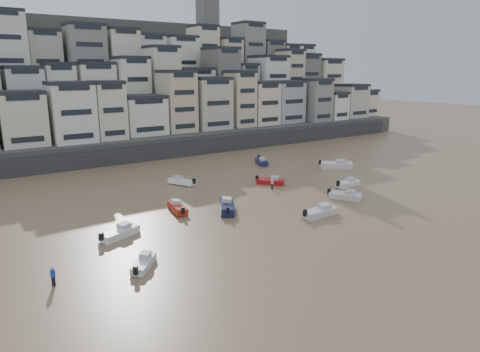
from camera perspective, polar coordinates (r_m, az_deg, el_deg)
ground at (r=32.90m, az=19.54°, el=-19.42°), size 400.00×400.00×0.00m
harbor_wall at (r=88.47m, az=-11.56°, el=3.33°), size 140.00×3.00×3.50m
hillside at (r=126.22m, az=-16.94°, el=11.28°), size 141.04×66.00×50.00m
boat_a at (r=53.99m, az=10.64°, el=-4.55°), size 5.47×1.88×1.48m
boat_b at (r=61.64m, az=13.88°, el=-2.46°), size 3.92×4.99×1.33m
boat_c at (r=54.98m, az=-1.74°, el=-3.91°), size 4.57×5.99×1.59m
boat_d at (r=68.51m, az=14.19°, el=-0.85°), size 4.71×1.62×1.28m
boat_e at (r=67.94m, az=4.11°, el=-0.57°), size 4.16×4.64×1.29m
boat_f at (r=55.31m, az=-8.34°, el=-4.07°), size 2.42×5.19×1.36m
boat_g at (r=80.49m, az=12.72°, el=1.58°), size 6.30×5.46×1.73m
boat_h at (r=68.08m, az=-7.77°, el=-0.61°), size 3.66×5.09×1.34m
boat_i at (r=82.21m, az=2.89°, el=2.04°), size 3.42×5.30×1.38m
boat_j at (r=40.92m, az=-12.74°, el=-11.09°), size 3.82×4.13×1.16m
boat_k at (r=48.48m, az=-15.76°, el=-7.08°), size 5.33×3.52×1.39m
person_blue at (r=39.98m, az=-23.67°, el=-12.14°), size 0.44×0.44×1.74m
person_pink at (r=65.09m, az=4.32°, el=-1.02°), size 0.44×0.44×1.74m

